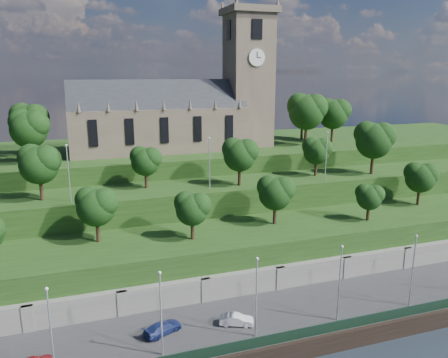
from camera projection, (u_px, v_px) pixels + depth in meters
name	position (u px, v px, depth m)	size (l,w,h in m)	color
promenade	(260.00, 324.00, 50.61)	(160.00, 12.00, 2.00)	#2D2D30
quay_wall	(283.00, 354.00, 45.01)	(160.00, 0.50, 2.20)	black
fence	(281.00, 338.00, 45.25)	(160.00, 0.10, 1.20)	black
retaining_wall	(242.00, 288.00, 55.75)	(160.00, 2.10, 5.00)	slate
embankment_lower	(227.00, 259.00, 60.94)	(160.00, 12.00, 8.00)	#1C3C14
embankment_upper	(205.00, 221.00, 70.59)	(160.00, 10.00, 12.00)	#1C3C14
hilltop	(176.00, 182.00, 89.57)	(160.00, 32.00, 15.00)	#1C3C14
church	(183.00, 109.00, 82.53)	(38.60, 12.35, 27.60)	brown
trees_lower	(242.00, 197.00, 60.01)	(68.21, 8.52, 7.30)	black
trees_upper	(253.00, 150.00, 69.19)	(60.03, 8.26, 9.23)	black
trees_hilltop	(190.00, 116.00, 81.46)	(73.89, 15.95, 10.42)	black
lamp_posts_promenade	(256.00, 292.00, 45.29)	(60.36, 0.36, 9.08)	#B2B2B7
lamp_posts_upper	(209.00, 160.00, 65.29)	(40.36, 0.36, 8.03)	#B2B2B7
car_middle	(236.00, 320.00, 48.46)	(1.32, 3.79, 1.25)	silver
car_right	(163.00, 328.00, 46.92)	(1.79, 4.39, 1.27)	navy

